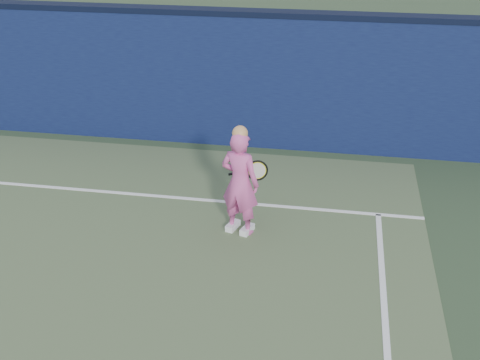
# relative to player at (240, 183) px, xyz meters

# --- Properties ---
(backstop_wall) EXTENTS (24.00, 0.40, 2.50)m
(backstop_wall) POSITION_rel_player_xyz_m (-2.75, 3.33, 0.44)
(backstop_wall) COLOR #0D143B
(backstop_wall) RESTS_ON ground
(wall_cap) EXTENTS (24.00, 0.42, 0.10)m
(wall_cap) POSITION_rel_player_xyz_m (-2.75, 3.33, 1.74)
(wall_cap) COLOR black
(wall_cap) RESTS_ON backstop_wall
(player) EXTENTS (0.67, 0.54, 1.67)m
(player) POSITION_rel_player_xyz_m (0.00, 0.00, 0.00)
(player) COLOR #DC55A1
(player) RESTS_ON ground
(racket) EXTENTS (0.62, 0.13, 0.33)m
(racket) POSITION_rel_player_xyz_m (0.15, 0.45, -0.01)
(racket) COLOR black
(racket) RESTS_ON ground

